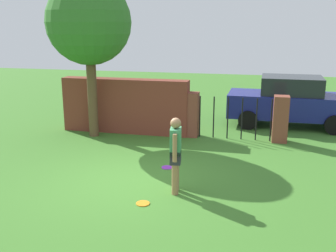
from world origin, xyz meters
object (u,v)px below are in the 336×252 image
car (290,101)px  frisbee_orange (143,203)px  tree (89,23)px  frisbee_purple (167,167)px  person (176,152)px

car → frisbee_orange: 7.83m
tree → frisbee_purple: 5.08m
frisbee_purple → frisbee_orange: (-0.01, -2.08, 0.00)m
person → frisbee_purple: bearing=12.1°
car → frisbee_purple: car is taller
car → frisbee_purple: (-3.20, -5.02, -0.85)m
person → frisbee_orange: 1.24m
car → person: bearing=68.4°
tree → car: (6.12, 2.71, -2.61)m
tree → car: 7.19m
tree → frisbee_orange: bearing=-56.4°
tree → frisbee_purple: (2.92, -2.31, -3.46)m
tree → person: bearing=-47.0°
frisbee_purple → car: bearing=57.4°
tree → person: (3.42, -3.68, -2.57)m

